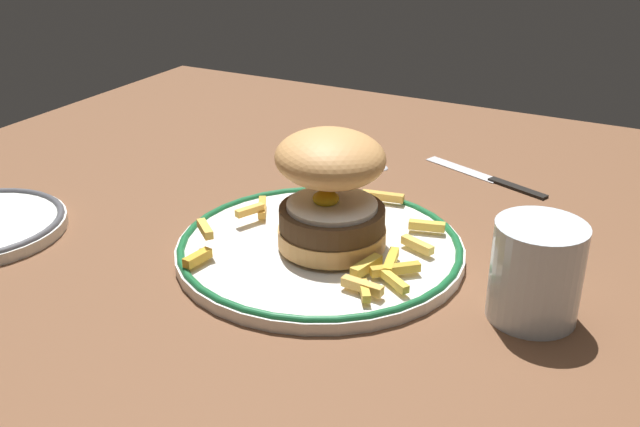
{
  "coord_description": "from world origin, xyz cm",
  "views": [
    {
      "loc": [
        26.75,
        -62.73,
        35.11
      ],
      "look_at": [
        -3.79,
        -4.87,
        4.6
      ],
      "focal_mm": 41.23,
      "sensor_mm": 36.0,
      "label": 1
    }
  ],
  "objects_px": {
    "burger": "(331,188)",
    "water_glass": "(535,279)",
    "spoon": "(367,162)",
    "knife": "(494,179)",
    "dinner_plate": "(320,247)"
  },
  "relations": [
    {
      "from": "water_glass",
      "to": "knife",
      "type": "distance_m",
      "value": 0.31
    },
    {
      "from": "water_glass",
      "to": "spoon",
      "type": "distance_m",
      "value": 0.39
    },
    {
      "from": "dinner_plate",
      "to": "burger",
      "type": "distance_m",
      "value": 0.06
    },
    {
      "from": "burger",
      "to": "spoon",
      "type": "distance_m",
      "value": 0.26
    },
    {
      "from": "dinner_plate",
      "to": "knife",
      "type": "relative_size",
      "value": 1.67
    },
    {
      "from": "burger",
      "to": "water_glass",
      "type": "xyz_separation_m",
      "value": [
        0.21,
        -0.02,
        -0.03
      ]
    },
    {
      "from": "knife",
      "to": "burger",
      "type": "bearing_deg",
      "value": -109.39
    },
    {
      "from": "burger",
      "to": "water_glass",
      "type": "relative_size",
      "value": 1.75
    },
    {
      "from": "burger",
      "to": "knife",
      "type": "height_order",
      "value": "burger"
    },
    {
      "from": "water_glass",
      "to": "knife",
      "type": "relative_size",
      "value": 0.51
    },
    {
      "from": "knife",
      "to": "water_glass",
      "type": "bearing_deg",
      "value": -68.55
    },
    {
      "from": "burger",
      "to": "knife",
      "type": "relative_size",
      "value": 0.89
    },
    {
      "from": "dinner_plate",
      "to": "knife",
      "type": "height_order",
      "value": "dinner_plate"
    },
    {
      "from": "water_glass",
      "to": "dinner_plate",
      "type": "bearing_deg",
      "value": 176.25
    },
    {
      "from": "dinner_plate",
      "to": "knife",
      "type": "xyz_separation_m",
      "value": [
        0.1,
        0.27,
        -0.01
      ]
    }
  ]
}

